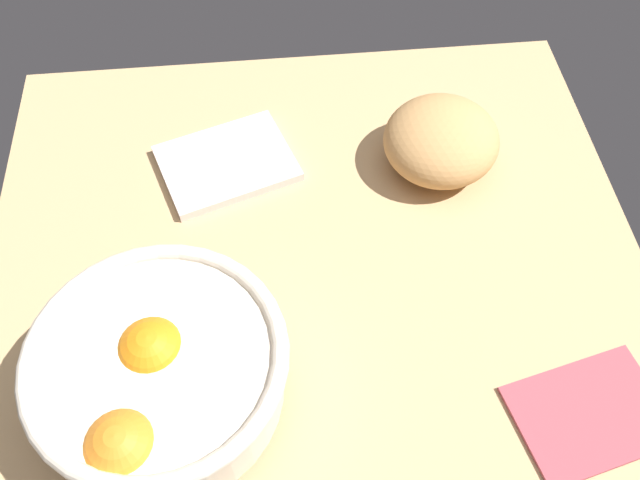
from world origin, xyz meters
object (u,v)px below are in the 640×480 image
fruit_bowl (159,376)px  bread_loaf (441,140)px  napkin_spare (591,413)px  napkin_folded (227,163)px

fruit_bowl → bread_loaf: bearing=41.2°
fruit_bowl → napkin_spare: size_ratio=1.64×
napkin_spare → napkin_folded: bearing=134.0°
fruit_bowl → bread_loaf: 41.95cm
napkin_folded → napkin_spare: napkin_folded is taller
napkin_folded → bread_loaf: bearing=-4.2°
napkin_folded → napkin_spare: 48.35cm
fruit_bowl → napkin_spare: fruit_bowl is taller
fruit_bowl → napkin_folded: size_ratio=1.52×
napkin_spare → bread_loaf: bearing=103.9°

